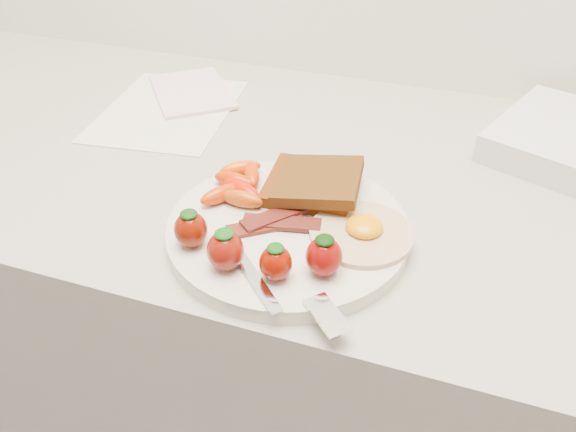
% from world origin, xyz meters
% --- Properties ---
extents(counter, '(2.00, 0.60, 0.90)m').
position_xyz_m(counter, '(0.00, 1.70, 0.45)').
color(counter, gray).
rests_on(counter, ground).
extents(plate, '(0.27, 0.27, 0.02)m').
position_xyz_m(plate, '(0.02, 1.54, 0.91)').
color(plate, beige).
rests_on(plate, counter).
extents(toast_lower, '(0.11, 0.11, 0.01)m').
position_xyz_m(toast_lower, '(0.02, 1.62, 0.93)').
color(toast_lower, '#381404').
rests_on(toast_lower, plate).
extents(toast_upper, '(0.11, 0.11, 0.02)m').
position_xyz_m(toast_upper, '(0.03, 1.61, 0.94)').
color(toast_upper, '#431C0C').
rests_on(toast_upper, toast_lower).
extents(fried_egg, '(0.12, 0.12, 0.02)m').
position_xyz_m(fried_egg, '(0.10, 1.55, 0.92)').
color(fried_egg, beige).
rests_on(fried_egg, plate).
extents(bacon_strips, '(0.10, 0.09, 0.01)m').
position_xyz_m(bacon_strips, '(0.00, 1.54, 0.92)').
color(bacon_strips, '#4E1A0F').
rests_on(bacon_strips, plate).
extents(baby_carrots, '(0.08, 0.11, 0.02)m').
position_xyz_m(baby_carrots, '(-0.06, 1.58, 0.93)').
color(baby_carrots, '#BB2800').
rests_on(baby_carrots, plate).
extents(strawberries, '(0.18, 0.06, 0.05)m').
position_xyz_m(strawberries, '(0.00, 1.47, 0.94)').
color(strawberries, '#641002').
rests_on(strawberries, plate).
extents(fork, '(0.17, 0.11, 0.00)m').
position_xyz_m(fork, '(0.05, 1.44, 0.92)').
color(fork, silver).
rests_on(fork, plate).
extents(paper_sheet, '(0.22, 0.28, 0.00)m').
position_xyz_m(paper_sheet, '(-0.27, 1.78, 0.90)').
color(paper_sheet, silver).
rests_on(paper_sheet, counter).
extents(notepad, '(0.20, 0.20, 0.01)m').
position_xyz_m(notepad, '(-0.26, 1.85, 0.91)').
color(notepad, silver).
rests_on(notepad, paper_sheet).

